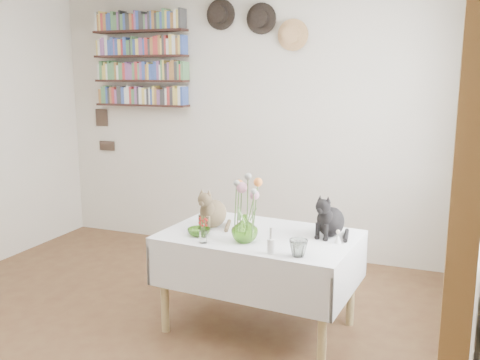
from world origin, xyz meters
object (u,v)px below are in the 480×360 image
at_px(dining_table, 259,258).
at_px(flower_vase, 245,228).
at_px(tabby_cat, 213,206).
at_px(black_cat, 331,214).
at_px(bookshelf_unit, 141,60).

distance_m(dining_table, flower_vase, 0.32).
height_order(dining_table, tabby_cat, tabby_cat).
bearing_deg(black_cat, tabby_cat, -156.28).
height_order(tabby_cat, flower_vase, tabby_cat).
xyz_separation_m(tabby_cat, bookshelf_unit, (-1.43, 1.43, 1.03)).
bearing_deg(flower_vase, bookshelf_unit, 136.50).
distance_m(dining_table, bookshelf_unit, 2.68).
xyz_separation_m(dining_table, flower_vase, (-0.03, -0.19, 0.25)).
relative_size(dining_table, flower_vase, 7.44).
xyz_separation_m(tabby_cat, black_cat, (0.80, 0.09, 0.00)).
bearing_deg(tabby_cat, black_cat, 14.52).
relative_size(tabby_cat, bookshelf_unit, 0.29).
bearing_deg(dining_table, flower_vase, -100.24).
distance_m(dining_table, black_cat, 0.56).
bearing_deg(flower_vase, dining_table, 79.76).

